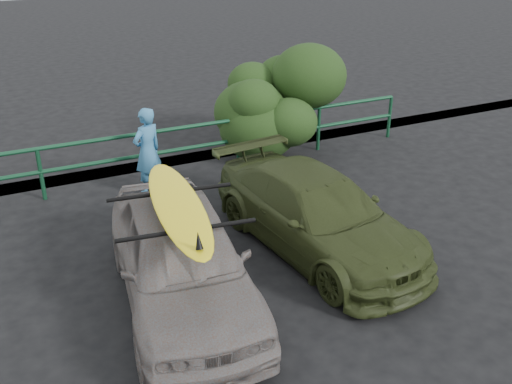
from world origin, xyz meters
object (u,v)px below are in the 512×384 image
guardrail (96,165)px  surfboard (178,205)px  man (148,151)px  olive_vehicle (317,213)px  sedan (181,259)px

guardrail → surfboard: size_ratio=4.87×
man → surfboard: (-0.62, -3.65, 0.63)m
guardrail → man: bearing=-33.6°
olive_vehicle → surfboard: size_ratio=1.45×
olive_vehicle → man: (-1.76, 3.17, 0.24)m
guardrail → man: size_ratio=8.32×
guardrail → man: 1.10m
guardrail → sedan: 4.24m
guardrail → olive_vehicle: size_ratio=3.36×
sedan → man: 3.70m
man → guardrail: bearing=-56.9°
sedan → surfboard: bearing=-96.2°
guardrail → surfboard: bearing=-86.5°
man → sedan: bearing=57.0°
olive_vehicle → surfboard: 2.57m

